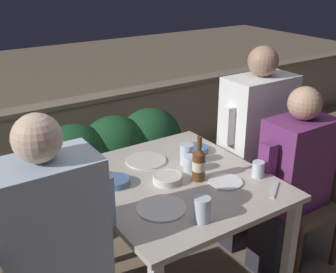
{
  "coord_description": "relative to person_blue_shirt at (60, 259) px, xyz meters",
  "views": [
    {
      "loc": [
        -1.13,
        -1.63,
        1.83
      ],
      "look_at": [
        0.0,
        0.08,
        0.97
      ],
      "focal_mm": 45.0,
      "sensor_mm": 36.0,
      "label": 1
    }
  ],
  "objects": [
    {
      "name": "chair_right_far",
      "position": [
        1.64,
        0.35,
        -0.14
      ],
      "size": [
        0.42,
        0.42,
        0.86
      ],
      "color": "brown",
      "rests_on": "ground_plane"
    },
    {
      "name": "dining_table",
      "position": [
        0.72,
        0.18,
        -0.0
      ],
      "size": [
        0.93,
        1.03,
        0.75
      ],
      "color": "#BCB2A3",
      "rests_on": "ground_plane"
    },
    {
      "name": "fork_0",
      "position": [
        1.07,
        -0.2,
        0.09
      ],
      "size": [
        0.15,
        0.11,
        0.01
      ],
      "color": "silver",
      "rests_on": "dining_table"
    },
    {
      "name": "bowl_1",
      "position": [
        0.66,
        0.17,
        0.11
      ],
      "size": [
        0.16,
        0.16,
        0.04
      ],
      "color": "silver",
      "rests_on": "dining_table"
    },
    {
      "name": "person_blue_shirt",
      "position": [
        0.0,
        0.0,
        0.0
      ],
      "size": [
        0.51,
        0.26,
        1.32
      ],
      "color": "#282833",
      "rests_on": "ground_plane"
    },
    {
      "name": "glass_cup_3",
      "position": [
        0.84,
        0.21,
        0.13
      ],
      "size": [
        0.08,
        0.08,
        0.09
      ],
      "color": "silver",
      "rests_on": "dining_table"
    },
    {
      "name": "glass_cup_2",
      "position": [
        0.59,
        -0.21,
        0.15
      ],
      "size": [
        0.08,
        0.08,
        0.12
      ],
      "color": "silver",
      "rests_on": "dining_table"
    },
    {
      "name": "planter_hedge",
      "position": [
        0.86,
        1.22,
        -0.25
      ],
      "size": [
        1.16,
        0.47,
        0.75
      ],
      "color": "brown",
      "rests_on": "ground_plane"
    },
    {
      "name": "person_white_polo",
      "position": [
        1.45,
        0.35,
        0.02
      ],
      "size": [
        0.51,
        0.26,
        1.35
      ],
      "color": "#282833",
      "rests_on": "ground_plane"
    },
    {
      "name": "beer_bottle",
      "position": [
        0.81,
        0.11,
        0.18
      ],
      "size": [
        0.07,
        0.07,
        0.25
      ],
      "color": "brown",
      "rests_on": "dining_table"
    },
    {
      "name": "chair_right_near",
      "position": [
        1.6,
        -0.02,
        -0.14
      ],
      "size": [
        0.42,
        0.42,
        0.86
      ],
      "color": "brown",
      "rests_on": "ground_plane"
    },
    {
      "name": "bowl_2",
      "position": [
        0.42,
        0.3,
        0.11
      ],
      "size": [
        0.15,
        0.15,
        0.04
      ],
      "color": "#4C709E",
      "rests_on": "dining_table"
    },
    {
      "name": "plate_2",
      "position": [
        0.91,
        0.0,
        0.09
      ],
      "size": [
        0.18,
        0.18,
        0.01
      ],
      "color": "white",
      "rests_on": "dining_table"
    },
    {
      "name": "plate_1",
      "position": [
        0.69,
        0.45,
        0.09
      ],
      "size": [
        0.23,
        0.23,
        0.01
      ],
      "color": "silver",
      "rests_on": "dining_table"
    },
    {
      "name": "bowl_0",
      "position": [
        1.01,
        0.39,
        0.11
      ],
      "size": [
        0.15,
        0.15,
        0.04
      ],
      "color": "#4C709E",
      "rests_on": "dining_table"
    },
    {
      "name": "glass_cup_1",
      "position": [
        0.3,
        0.44,
        0.13
      ],
      "size": [
        0.06,
        0.06,
        0.08
      ],
      "color": "silver",
      "rests_on": "dining_table"
    },
    {
      "name": "glass_cup_0",
      "position": [
        1.1,
        -0.04,
        0.13
      ],
      "size": [
        0.07,
        0.07,
        0.09
      ],
      "color": "silver",
      "rests_on": "dining_table"
    },
    {
      "name": "parapet_wall",
      "position": [
        0.72,
        1.93,
        -0.31
      ],
      "size": [
        9.0,
        0.18,
        0.7
      ],
      "color": "gray",
      "rests_on": "ground_plane"
    },
    {
      "name": "chair_left_far",
      "position": [
        -0.18,
        0.34,
        -0.14
      ],
      "size": [
        0.42,
        0.42,
        0.86
      ],
      "color": "brown",
      "rests_on": "ground_plane"
    },
    {
      "name": "person_purple_stripe",
      "position": [
        1.41,
        -0.02,
        -0.06
      ],
      "size": [
        0.48,
        0.26,
        1.19
      ],
      "color": "#282833",
      "rests_on": "ground_plane"
    },
    {
      "name": "glass_cup_4",
      "position": [
        0.87,
        0.3,
        0.15
      ],
      "size": [
        0.08,
        0.08,
        0.12
      ],
      "color": "silver",
      "rests_on": "dining_table"
    },
    {
      "name": "plate_0",
      "position": [
        0.49,
        -0.03,
        0.09
      ],
      "size": [
        0.24,
        0.24,
        0.01
      ],
      "color": "white",
      "rests_on": "dining_table"
    }
  ]
}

